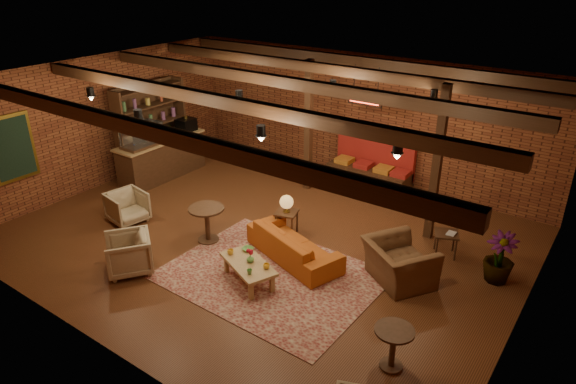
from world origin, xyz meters
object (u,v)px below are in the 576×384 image
Objects in this scene: side_table_lamp at (287,205)px; armchair_right at (400,257)px; coffee_table at (248,264)px; armchair_b at (128,252)px; side_table_book at (447,234)px; sofa at (294,244)px; round_table_right at (393,342)px; plant_tall at (509,210)px; armchair_a at (127,206)px; round_table_left at (207,218)px.

armchair_right is (2.61, -0.22, -0.18)m from side_table_lamp.
armchair_b is at bearing -153.55° from coffee_table.
armchair_b is 1.40× the size of side_table_book.
sofa is 3.18× the size of round_table_right.
side_table_lamp is at bearing 103.88° from coffee_table.
side_table_book is at bearing -71.86° from armchair_right.
sofa is 2.01m from armchair_right.
plant_tall reaches higher than side_table_book.
side_table_lamp is 4.11m from round_table_right.
sofa is at bearing 150.44° from round_table_right.
sofa is 3.07m from armchair_b.
plant_tall reaches higher than round_table_right.
sofa is 3.87m from plant_tall.
armchair_right is (2.17, 1.56, 0.15)m from coffee_table.
armchair_right is at bearing -67.42° from armchair_a.
side_table_lamp is at bearing 28.76° from armchair_right.
round_table_left is at bearing 166.37° from round_table_right.
round_table_left is 1.30× the size of side_table_book.
round_table_left is at bearing 157.97° from coffee_table.
round_table_left is at bearing 112.46° from armchair_b.
plant_tall is (4.05, 0.80, 0.75)m from side_table_lamp.
armchair_b is at bearing 61.89° from sofa.
armchair_a is 1.16× the size of round_table_right.
armchair_right is 1.75× the size of round_table_right.
side_table_lamp is at bearing -27.60° from sofa.
side_table_lamp is at bearing -54.36° from armchair_a.
side_table_lamp is 3.20m from side_table_book.
plant_tall reaches higher than sofa.
armchair_b is at bearing -118.32° from armchair_a.
armchair_a is at bearing 178.21° from armchair_b.
armchair_right is (5.78, 1.31, 0.12)m from armchair_a.
armchair_right is at bearing 67.88° from armchair_b.
armchair_a reaches higher than side_table_book.
side_table_book is 1.49m from plant_tall.
plant_tall reaches higher than armchair_b.
armchair_a is 0.95× the size of armchair_b.
side_table_book is (2.54, 2.92, 0.09)m from coffee_table.
armchair_right is at bearing 13.65° from round_table_left.
coffee_table is 0.45× the size of plant_tall.
round_table_left is 0.93× the size of armchair_b.
round_table_left is at bearing -159.56° from plant_tall.
sofa is 1.13m from coffee_table.
side_table_lamp reaches higher than round_table_right.
side_table_lamp is 0.78× the size of armchair_right.
coffee_table is 1.13× the size of armchair_right.
sofa reaches higher than side_table_book.
coffee_table is 1.74m from round_table_left.
sofa is 3.92m from armchair_a.
armchair_a is 5.92m from armchair_right.
sofa is 1.81× the size of armchair_right.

